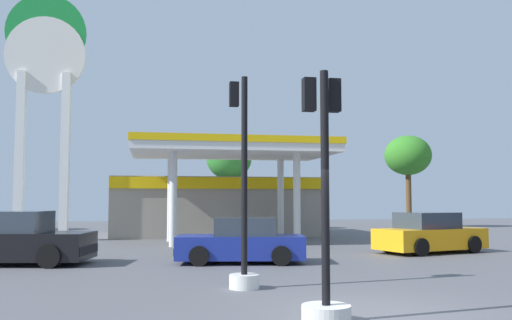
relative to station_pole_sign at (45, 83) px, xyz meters
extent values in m
plane|color=#56565B|center=(9.07, -19.07, -7.77)|extent=(90.00, 90.00, 0.00)
cube|color=gray|center=(8.93, 3.79, -6.15)|extent=(11.56, 6.93, 3.23)
cube|color=#EAB70C|center=(8.93, 0.28, -4.89)|extent=(11.56, 0.12, 0.60)
cube|color=white|center=(8.93, -2.86, -3.51)|extent=(9.15, 5.78, 0.35)
cube|color=#EAB70C|center=(8.93, -2.86, -3.18)|extent=(9.25, 5.88, 0.30)
cylinder|color=silver|center=(6.19, -4.45, -5.72)|extent=(0.32, 0.32, 4.09)
cylinder|color=silver|center=(11.68, -4.45, -5.72)|extent=(0.32, 0.32, 4.09)
cylinder|color=silver|center=(6.19, -1.27, -5.72)|extent=(0.32, 0.32, 4.09)
cylinder|color=silver|center=(11.68, -1.27, -5.72)|extent=(0.32, 0.32, 4.09)
cube|color=#4C4C51|center=(8.93, -2.86, -7.22)|extent=(0.90, 0.60, 1.10)
cube|color=white|center=(-1.05, -0.01, -3.61)|extent=(0.40, 0.56, 8.31)
cube|color=white|center=(1.05, -0.01, -3.61)|extent=(0.40, 0.56, 8.31)
cylinder|color=white|center=(0.00, -0.01, 1.41)|extent=(3.86, 0.22, 3.86)
cylinder|color=#198C38|center=(0.00, 0.01, 2.57)|extent=(3.86, 0.22, 3.86)
cube|color=white|center=(0.00, 0.05, 1.99)|extent=(3.55, 0.08, 0.69)
cylinder|color=black|center=(16.71, -7.75, -7.45)|extent=(0.68, 0.40, 0.65)
cylinder|color=black|center=(17.20, -9.42, -7.45)|extent=(0.68, 0.40, 0.65)
cylinder|color=black|center=(14.19, -8.49, -7.45)|extent=(0.68, 0.40, 0.65)
cylinder|color=black|center=(14.68, -10.16, -7.45)|extent=(0.68, 0.40, 0.65)
cube|color=orange|center=(15.69, -8.96, -7.23)|extent=(4.57, 2.90, 0.77)
cube|color=#2D3842|center=(15.55, -9.00, -6.57)|extent=(2.38, 2.08, 0.65)
cube|color=black|center=(17.69, -8.37, -7.34)|extent=(0.59, 1.66, 0.24)
cylinder|color=black|center=(6.71, -11.63, -7.46)|extent=(0.64, 0.30, 0.61)
cylinder|color=black|center=(6.95, -10.00, -7.46)|extent=(0.64, 0.30, 0.61)
cylinder|color=black|center=(9.16, -12.00, -7.46)|extent=(0.64, 0.30, 0.61)
cylinder|color=black|center=(9.41, -10.38, -7.46)|extent=(0.64, 0.30, 0.61)
cube|color=navy|center=(8.06, -11.00, -7.26)|extent=(4.22, 2.27, 0.73)
cube|color=#2D3842|center=(8.20, -11.03, -6.63)|extent=(2.11, 1.76, 0.61)
cube|color=black|center=(6.11, -10.71, -7.37)|extent=(0.35, 1.60, 0.23)
cylinder|color=black|center=(2.70, -9.48, -7.42)|extent=(0.73, 0.37, 0.70)
cylinder|color=black|center=(2.35, -11.33, -7.42)|extent=(0.73, 0.37, 0.70)
cube|color=black|center=(1.13, -10.14, -7.19)|extent=(4.87, 2.74, 0.83)
cube|color=#2D3842|center=(0.97, -10.11, -6.47)|extent=(2.46, 2.08, 0.70)
cube|color=black|center=(3.34, -10.56, -7.31)|extent=(0.47, 1.82, 0.26)
cylinder|color=silver|center=(7.35, -16.06, -7.61)|extent=(0.68, 0.68, 0.32)
cylinder|color=black|center=(7.35, -16.06, -5.19)|extent=(0.14, 0.14, 4.52)
cube|color=black|center=(7.13, -15.90, -3.32)|extent=(0.21, 0.20, 0.57)
sphere|color=red|center=(7.13, -15.77, -3.14)|extent=(0.15, 0.15, 0.15)
sphere|color=#D89E0C|center=(7.13, -15.77, -3.32)|extent=(0.15, 0.15, 0.15)
sphere|color=green|center=(7.13, -15.77, -3.50)|extent=(0.15, 0.15, 0.15)
cylinder|color=silver|center=(8.10, -19.68, -7.63)|extent=(0.81, 0.81, 0.28)
cylinder|color=black|center=(8.10, -19.68, -5.55)|extent=(0.14, 0.14, 3.89)
cube|color=black|center=(7.88, -19.52, -3.98)|extent=(0.21, 0.20, 0.57)
sphere|color=red|center=(7.88, -19.40, -3.80)|extent=(0.15, 0.15, 0.15)
sphere|color=#D89E0C|center=(7.88, -19.40, -3.98)|extent=(0.15, 0.15, 0.15)
sphere|color=green|center=(7.88, -19.40, -4.16)|extent=(0.15, 0.15, 0.15)
cube|color=black|center=(8.32, -19.52, -3.98)|extent=(0.21, 0.20, 0.57)
sphere|color=red|center=(8.32, -19.40, -3.80)|extent=(0.15, 0.15, 0.15)
sphere|color=#D89E0C|center=(8.32, -19.40, -3.98)|extent=(0.15, 0.15, 0.15)
sphere|color=green|center=(8.32, -19.40, -4.16)|extent=(0.15, 0.15, 0.15)
cylinder|color=brown|center=(10.42, 8.68, -5.93)|extent=(0.26, 0.26, 3.68)
ellipsoid|color=#2A7029|center=(10.42, 8.68, -2.94)|extent=(3.08, 3.08, 2.88)
cylinder|color=brown|center=(23.69, 9.08, -5.77)|extent=(0.40, 0.40, 3.99)
ellipsoid|color=#327B24|center=(23.69, 9.08, -2.51)|extent=(3.39, 3.39, 2.90)
camera|label=1|loc=(5.26, -28.51, -5.78)|focal=38.87mm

